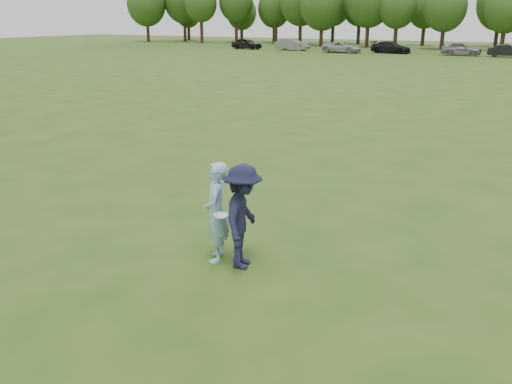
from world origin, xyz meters
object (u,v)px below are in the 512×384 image
Objects in this scene: defender at (243,217)px; car_d at (391,47)px; car_e at (461,49)px; car_f at (508,51)px; car_b at (292,44)px; car_a at (247,44)px; car_c at (342,47)px; thrower at (216,212)px.

car_d is (-14.31, 61.14, -0.24)m from defender.
car_e reaches higher than car_f.
car_b is 26.78m from car_f.
defender reaches higher than car_d.
car_a is 14.69m from car_c.
car_c is at bearing 93.30° from car_f.
car_c is at bearing 2.41° from defender.
car_f reaches higher than car_c.
car_e is at bearing -84.27° from car_d.
car_e is (28.62, 0.57, 0.02)m from car_a.
car_d is 8.39m from car_e.
car_c is 1.10× the size of car_e.
car_f is (26.78, -0.13, -0.09)m from car_b.
car_a reaches higher than car_c.
car_a is (-34.54, 60.37, -0.22)m from defender.
car_a is 0.88× the size of car_c.
defender is at bearing -153.67° from car_b.
car_c is at bearing 93.63° from car_e.
car_f is (4.99, -0.23, -0.08)m from car_e.
car_c is at bearing -91.23° from car_a.
car_b is at bearing 178.60° from thrower.
thrower reaches higher than car_c.
car_d reaches higher than car_f.
defender is at bearing -178.65° from car_e.
car_f is (13.38, -0.43, -0.03)m from car_d.
car_f is at bearing -85.36° from car_a.
thrower reaches higher than car_e.
car_a is 28.63m from car_e.
car_e is at bearing -87.89° from car_b.
defender is 62.79m from car_d.
defender reaches higher than thrower.
car_e is at bearing -10.69° from defender.
car_b reaches higher than car_e.
thrower is 0.40× the size of car_b.
defender is 60.72m from car_f.
car_a is at bearing 95.83° from car_b.
defender is 0.44× the size of car_a.
defender reaches higher than car_e.
car_d is 1.11× the size of car_e.
car_a is 6.85m from car_b.
car_c is (14.63, -1.35, -0.06)m from car_a.
thrower reaches higher than car_f.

